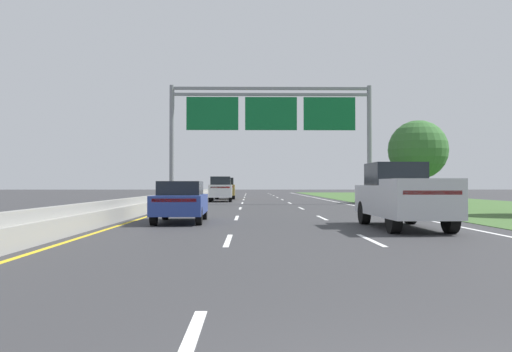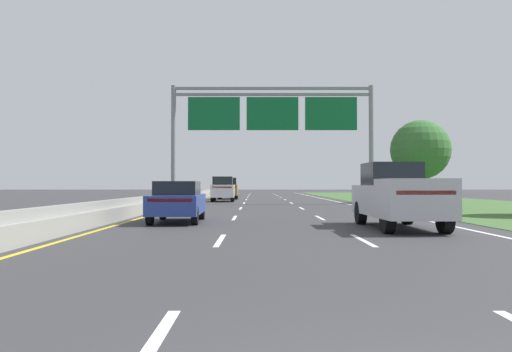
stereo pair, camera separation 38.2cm
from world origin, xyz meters
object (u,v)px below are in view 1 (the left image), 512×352
Objects in this scene: overhead_sign_gantry at (271,119)px; car_gold_left_lane_suv at (225,188)px; pickup_truck_silver at (402,196)px; roadside_tree_mid at (418,150)px; car_blue_left_lane_sedan at (181,201)px; car_white_left_lane_suv at (221,189)px.

overhead_sign_gantry is 3.18× the size of car_gold_left_lane_suv.
car_gold_left_lane_suv is at bearing 11.39° from pickup_truck_silver.
car_blue_left_lane_sedan is at bearing -127.63° from roadside_tree_mid.
car_gold_left_lane_suv is at bearing -1.75° from car_white_left_lane_suv.
pickup_truck_silver is at bearing -165.95° from car_white_left_lane_suv.
car_gold_left_lane_suv is 1.07× the size of car_blue_left_lane_sedan.
car_blue_left_lane_sedan is at bearing -102.97° from overhead_sign_gantry.
overhead_sign_gantry is 19.63m from car_blue_left_lane_sedan.
pickup_truck_silver is 1.15× the size of car_gold_left_lane_suv.
car_gold_left_lane_suv is 7.54m from car_white_left_lane_suv.
overhead_sign_gantry is at bearing -147.20° from car_white_left_lane_suv.
overhead_sign_gantry reaches higher than car_white_left_lane_suv.
overhead_sign_gantry is 2.31× the size of roadside_tree_mid.
car_white_left_lane_suv is (-7.52, 27.07, 0.02)m from pickup_truck_silver.
car_blue_left_lane_sedan is (-7.71, 2.77, -0.26)m from pickup_truck_silver.
overhead_sign_gantry is at bearing -168.88° from roadside_tree_mid.
roadside_tree_mid is at bearing -39.03° from car_blue_left_lane_sedan.
pickup_truck_silver reaches higher than car_blue_left_lane_sedan.
car_blue_left_lane_sedan is at bearing 178.07° from car_white_left_lane_suv.
car_gold_left_lane_suv reaches higher than car_blue_left_lane_sedan.
car_white_left_lane_suv is 16.45m from roadside_tree_mid.
car_white_left_lane_suv is 1.07× the size of car_blue_left_lane_sedan.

